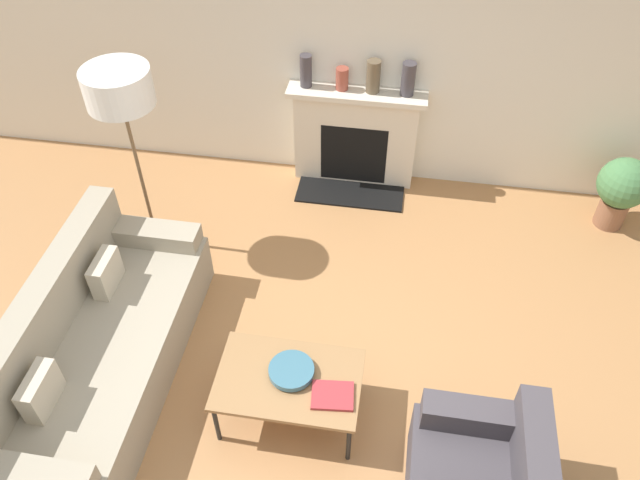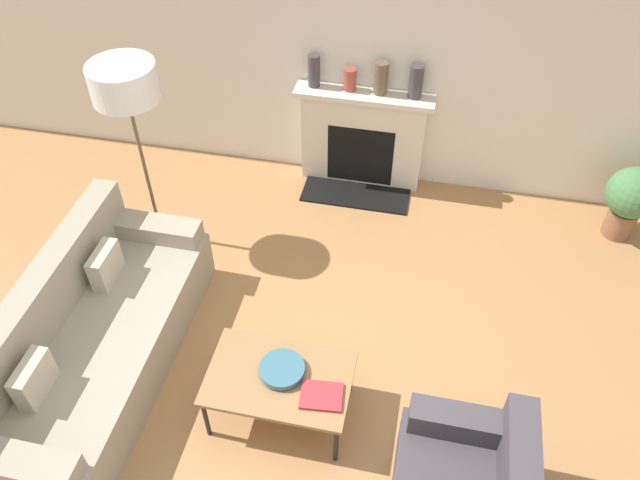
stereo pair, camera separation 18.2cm
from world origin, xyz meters
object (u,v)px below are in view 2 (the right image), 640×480
object	(u,v)px
coffee_table	(279,379)
potted_plant	(631,198)
book	(321,396)
mantel_vase_center_left	(350,79)
couch	(92,342)
mantel_vase_right	(416,81)
floor_lamp	(126,94)
fireplace	(362,139)
bowl	(282,369)
mantel_vase_left	(314,71)
mantel_vase_center_right	(381,78)

from	to	relation	value
coffee_table	potted_plant	bearing A→B (deg)	43.46
book	mantel_vase_center_left	distance (m)	2.93
couch	potted_plant	size ratio (longest dim) A/B	3.18
couch	mantel_vase_right	world-z (taller)	mantel_vase_right
floor_lamp	couch	bearing A→B (deg)	-85.29
mantel_vase_right	book	bearing A→B (deg)	-95.12
potted_plant	floor_lamp	bearing A→B (deg)	-167.71
fireplace	mantel_vase_center_left	xyz separation A→B (m)	(-0.14, 0.02, 0.62)
couch	bowl	world-z (taller)	couch
fireplace	book	world-z (taller)	fireplace
mantel_vase_left	coffee_table	bearing A→B (deg)	-82.57
book	mantel_vase_right	xyz separation A→B (m)	(0.25, 2.84, 0.72)
couch	mantel_vase_right	bearing A→B (deg)	-36.83
couch	fireplace	bearing A→B (deg)	-30.32
mantel_vase_left	mantel_vase_right	distance (m)	0.92
floor_lamp	mantel_vase_left	xyz separation A→B (m)	(1.20, 1.21, -0.33)
couch	mantel_vase_center_right	size ratio (longest dim) A/B	7.50
fireplace	mantel_vase_left	xyz separation A→B (m)	(-0.48, 0.02, 0.67)
fireplace	couch	distance (m)	3.08
fireplace	book	size ratio (longest dim) A/B	4.37
bowl	floor_lamp	bearing A→B (deg)	136.26
fireplace	coffee_table	xyz separation A→B (m)	(-0.12, -2.73, -0.09)
floor_lamp	mantel_vase_center_left	size ratio (longest dim) A/B	8.33
coffee_table	book	world-z (taller)	book
fireplace	floor_lamp	bearing A→B (deg)	-144.48
mantel_vase_left	couch	bearing A→B (deg)	-111.95
floor_lamp	mantel_vase_center_right	bearing A→B (deg)	33.78
mantel_vase_center_left	couch	bearing A→B (deg)	-117.80
couch	mantel_vase_center_left	size ratio (longest dim) A/B	10.98
mantel_vase_center_right	fireplace	bearing A→B (deg)	-173.47
potted_plant	coffee_table	bearing A→B (deg)	-136.54
floor_lamp	potted_plant	world-z (taller)	floor_lamp
couch	mantel_vase_center_left	bearing A→B (deg)	-27.80
fireplace	floor_lamp	size ratio (longest dim) A/B	0.75
coffee_table	mantel_vase_center_right	world-z (taller)	mantel_vase_center_right
mantel_vase_right	coffee_table	bearing A→B (deg)	-101.61
coffee_table	potted_plant	size ratio (longest dim) A/B	1.36
bowl	potted_plant	xyz separation A→B (m)	(2.56, 2.40, -0.04)
fireplace	mantel_vase_right	size ratio (longest dim) A/B	4.17
mantel_vase_center_left	mantel_vase_right	bearing A→B (deg)	0.00
floor_lamp	coffee_table	bearing A→B (deg)	-44.71
potted_plant	book	bearing A→B (deg)	-131.81
coffee_table	bowl	size ratio (longest dim) A/B	3.16
coffee_table	mantel_vase_left	bearing A→B (deg)	97.43
mantel_vase_left	mantel_vase_center_left	xyz separation A→B (m)	(0.33, 0.00, -0.05)
fireplace	bowl	size ratio (longest dim) A/B	4.18
couch	mantel_vase_right	size ratio (longest dim) A/B	7.37
mantel_vase_center_right	potted_plant	world-z (taller)	mantel_vase_center_right
coffee_table	mantel_vase_center_left	bearing A→B (deg)	90.56
floor_lamp	mantel_vase_right	xyz separation A→B (m)	(2.12, 1.21, -0.33)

